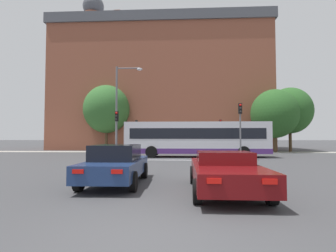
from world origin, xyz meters
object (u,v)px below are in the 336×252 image
(street_lamp_junction, at_px, (121,102))
(pedestrian_walking_west, at_px, (251,144))
(traffic_light_far_left, at_px, (136,130))
(traffic_light_near_right, at_px, (240,122))
(traffic_light_far_right, at_px, (221,130))
(pedestrian_walking_east, at_px, (204,144))
(bus_crossing_lead, at_px, (196,138))
(traffic_light_near_left, at_px, (117,127))
(car_saloon_left, at_px, (116,164))
(car_roadster_right, at_px, (225,171))
(pedestrian_waiting, at_px, (175,143))

(street_lamp_junction, bearing_deg, pedestrian_walking_west, 34.37)
(traffic_light_far_left, height_order, pedestrian_walking_west, traffic_light_far_left)
(street_lamp_junction, bearing_deg, traffic_light_near_right, -9.98)
(traffic_light_far_right, height_order, pedestrian_walking_east, traffic_light_far_right)
(bus_crossing_lead, bearing_deg, traffic_light_far_left, -137.71)
(pedestrian_walking_west, bearing_deg, traffic_light_far_right, 43.26)
(traffic_light_near_left, relative_size, pedestrian_walking_east, 2.19)
(pedestrian_walking_east, bearing_deg, street_lamp_junction, 30.44)
(traffic_light_far_right, xyz_separation_m, pedestrian_walking_west, (3.57, 0.31, -1.66))
(car_saloon_left, bearing_deg, bus_crossing_lead, 73.88)
(car_saloon_left, height_order, traffic_light_near_left, traffic_light_near_left)
(traffic_light_near_right, distance_m, pedestrian_walking_west, 11.51)
(pedestrian_walking_east, bearing_deg, pedestrian_walking_west, 161.96)
(car_roadster_right, relative_size, traffic_light_near_right, 1.13)
(traffic_light_near_left, height_order, street_lamp_junction, street_lamp_junction)
(car_roadster_right, bearing_deg, car_saloon_left, 161.93)
(traffic_light_near_right, xyz_separation_m, pedestrian_walking_east, (-1.85, 10.69, -1.88))
(street_lamp_junction, distance_m, pedestrian_waiting, 11.79)
(traffic_light_near_left, bearing_deg, car_saloon_left, -75.80)
(car_saloon_left, height_order, car_roadster_right, car_saloon_left)
(traffic_light_far_left, height_order, pedestrian_waiting, traffic_light_far_left)
(car_saloon_left, relative_size, pedestrian_walking_west, 2.91)
(traffic_light_near_left, height_order, pedestrian_waiting, traffic_light_near_left)
(car_saloon_left, relative_size, traffic_light_near_left, 1.21)
(car_saloon_left, height_order, traffic_light_far_right, traffic_light_far_right)
(pedestrian_waiting, distance_m, pedestrian_walking_east, 3.69)
(traffic_light_near_left, bearing_deg, bus_crossing_lead, 22.81)
(pedestrian_walking_east, bearing_deg, traffic_light_far_left, -15.46)
(pedestrian_walking_west, bearing_deg, traffic_light_near_left, 76.73)
(car_saloon_left, xyz_separation_m, pedestrian_walking_west, (10.46, 21.41, 0.19))
(car_roadster_right, height_order, traffic_light_near_right, traffic_light_near_right)
(traffic_light_far_right, bearing_deg, car_saloon_left, -108.08)
(traffic_light_far_right, distance_m, pedestrian_waiting, 5.75)
(car_saloon_left, relative_size, pedestrian_walking_east, 2.65)
(car_roadster_right, distance_m, pedestrian_walking_west, 23.64)
(pedestrian_walking_east, xyz_separation_m, pedestrian_walking_west, (5.45, 0.06, -0.10))
(traffic_light_near_left, distance_m, street_lamp_junction, 2.58)
(car_roadster_right, xyz_separation_m, traffic_light_near_left, (-6.50, 12.20, 1.93))
(traffic_light_far_left, bearing_deg, traffic_light_far_right, 1.18)
(bus_crossing_lead, bearing_deg, car_saloon_left, -15.03)
(traffic_light_near_left, bearing_deg, car_roadster_right, -61.94)
(pedestrian_walking_west, bearing_deg, car_saloon_left, 102.33)
(car_roadster_right, xyz_separation_m, street_lamp_junction, (-6.51, 13.61, 4.08))
(street_lamp_junction, distance_m, pedestrian_walking_west, 16.49)
(street_lamp_junction, bearing_deg, car_roadster_right, -64.42)
(traffic_light_far_right, relative_size, street_lamp_junction, 0.49)
(pedestrian_walking_west, bearing_deg, pedestrian_waiting, 30.23)
(bus_crossing_lead, bearing_deg, car_roadster_right, 0.26)
(pedestrian_walking_east, relative_size, pedestrian_walking_west, 1.10)
(bus_crossing_lead, distance_m, traffic_light_far_right, 8.18)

